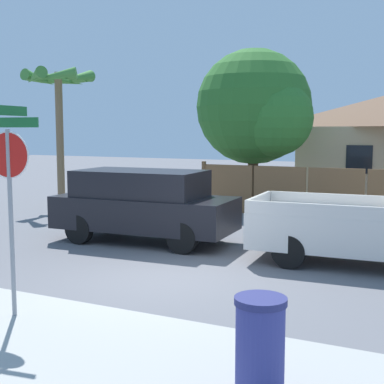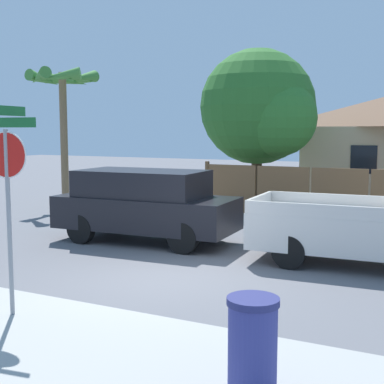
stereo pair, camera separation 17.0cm
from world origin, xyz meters
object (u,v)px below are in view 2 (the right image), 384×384
at_px(red_suv, 145,203).
at_px(stop_sign, 7,173).
at_px(oak_tree, 262,109).
at_px(trash_bin, 253,344).
at_px(palm_tree, 63,90).
at_px(orange_pickup, 384,228).

bearing_deg(red_suv, stop_sign, -82.57).
distance_m(oak_tree, trash_bin, 15.01).
bearing_deg(palm_tree, oak_tree, 25.58).
xyz_separation_m(oak_tree, red_suv, (-0.51, -7.50, -2.67)).
height_order(red_suv, trash_bin, red_suv).
xyz_separation_m(palm_tree, orange_pickup, (12.13, -4.26, -3.58)).
height_order(red_suv, orange_pickup, red_suv).
distance_m(oak_tree, red_suv, 7.98).
relative_size(red_suv, trash_bin, 4.42).
bearing_deg(orange_pickup, palm_tree, 157.57).
height_order(orange_pickup, stop_sign, stop_sign).
relative_size(oak_tree, palm_tree, 1.15).
bearing_deg(palm_tree, stop_sign, -53.81).
xyz_separation_m(red_suv, orange_pickup, (5.90, 0.01, -0.17)).
distance_m(palm_tree, red_suv, 8.29).
bearing_deg(orange_pickup, red_suv, 177.05).
height_order(oak_tree, red_suv, oak_tree).
height_order(oak_tree, palm_tree, oak_tree).
xyz_separation_m(oak_tree, orange_pickup, (5.39, -7.49, -2.84)).
bearing_deg(stop_sign, red_suv, 92.87).
distance_m(red_suv, trash_bin, 8.31).
distance_m(stop_sign, trash_bin, 4.64).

